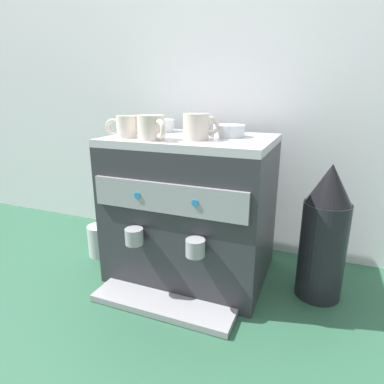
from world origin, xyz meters
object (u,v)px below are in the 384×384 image
object	(u,v)px
espresso_machine	(192,208)
ceramic_cup_1	(195,125)
coffee_grinder	(324,234)
ceramic_bowl_0	(229,131)
ceramic_cup_2	(197,127)
ceramic_cup_4	(125,127)
ceramic_bowl_1	(160,126)
ceramic_cup_0	(152,128)
milk_pitcher	(100,240)
ceramic_cup_3	(139,125)

from	to	relation	value
espresso_machine	ceramic_cup_1	xyz separation A→B (m)	(-0.00, 0.04, 0.28)
coffee_grinder	ceramic_bowl_0	bearing A→B (deg)	175.52
ceramic_cup_2	ceramic_cup_4	xyz separation A→B (m)	(-0.23, -0.04, -0.00)
ceramic_cup_1	ceramic_cup_2	bearing A→B (deg)	-65.59
ceramic_cup_1	ceramic_bowl_1	bearing A→B (deg)	163.76
ceramic_cup_0	milk_pitcher	size ratio (longest dim) A/B	0.91
ceramic_bowl_0	coffee_grinder	size ratio (longest dim) A/B	0.24
ceramic_bowl_1	ceramic_bowl_0	bearing A→B (deg)	-10.29
ceramic_cup_0	espresso_machine	bearing A→B (deg)	55.44
espresso_machine	ceramic_cup_0	world-z (taller)	ceramic_cup_0
ceramic_cup_0	coffee_grinder	size ratio (longest dim) A/B	0.26
ceramic_cup_4	ceramic_bowl_1	bearing A→B (deg)	83.12
ceramic_cup_2	milk_pitcher	bearing A→B (deg)	174.62
ceramic_cup_0	ceramic_cup_3	world-z (taller)	ceramic_cup_0
ceramic_cup_2	ceramic_cup_1	bearing A→B (deg)	114.41
ceramic_bowl_1	ceramic_cup_4	bearing A→B (deg)	-96.88
espresso_machine	coffee_grinder	distance (m)	0.44
ceramic_bowl_1	coffee_grinder	distance (m)	0.68
ceramic_cup_0	ceramic_bowl_1	xyz separation A→B (m)	(-0.08, 0.21, -0.02)
ceramic_bowl_1	ceramic_cup_0	bearing A→B (deg)	-68.11
ceramic_cup_1	coffee_grinder	size ratio (longest dim) A/B	0.22
ceramic_cup_0	ceramic_bowl_1	world-z (taller)	ceramic_cup_0
espresso_machine	coffee_grinder	size ratio (longest dim) A/B	1.21
ceramic_bowl_0	milk_pitcher	bearing A→B (deg)	-172.93
ceramic_cup_2	ceramic_bowl_1	size ratio (longest dim) A/B	0.95
espresso_machine	ceramic_cup_1	world-z (taller)	ceramic_cup_1
ceramic_cup_2	ceramic_bowl_1	distance (m)	0.26
ceramic_cup_1	milk_pitcher	size ratio (longest dim) A/B	0.78
ceramic_cup_2	ceramic_cup_4	world-z (taller)	ceramic_cup_2
ceramic_cup_0	ceramic_cup_1	size ratio (longest dim) A/B	1.17
espresso_machine	ceramic_bowl_0	bearing A→B (deg)	19.50
ceramic_cup_0	ceramic_cup_4	bearing A→B (deg)	170.55
coffee_grinder	ceramic_cup_1	bearing A→B (deg)	176.21
ceramic_cup_1	coffee_grinder	bearing A→B (deg)	-3.79
ceramic_bowl_1	milk_pitcher	bearing A→B (deg)	-153.16
ceramic_cup_3	milk_pitcher	xyz separation A→B (m)	(-0.20, -0.01, -0.46)
ceramic_cup_0	coffee_grinder	distance (m)	0.62
ceramic_cup_4	ceramic_bowl_1	distance (m)	0.19
ceramic_cup_0	ceramic_cup_1	distance (m)	0.18
ceramic_cup_2	espresso_machine	bearing A→B (deg)	125.49
milk_pitcher	ceramic_cup_2	bearing A→B (deg)	-5.38
ceramic_bowl_1	milk_pitcher	xyz separation A→B (m)	(-0.22, -0.11, -0.45)
ceramic_cup_4	milk_pitcher	distance (m)	0.51
ceramic_bowl_0	milk_pitcher	xyz separation A→B (m)	(-0.51, -0.06, -0.45)
ceramic_cup_0	ceramic_bowl_1	size ratio (longest dim) A/B	1.04
ceramic_bowl_0	ceramic_cup_3	bearing A→B (deg)	-170.13
ceramic_cup_1	ceramic_cup_4	distance (m)	0.23
ceramic_cup_2	milk_pitcher	xyz separation A→B (m)	(-0.43, 0.04, -0.47)
ceramic_cup_3	ceramic_cup_4	world-z (taller)	ceramic_cup_4
milk_pitcher	ceramic_bowl_0	bearing A→B (deg)	7.07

